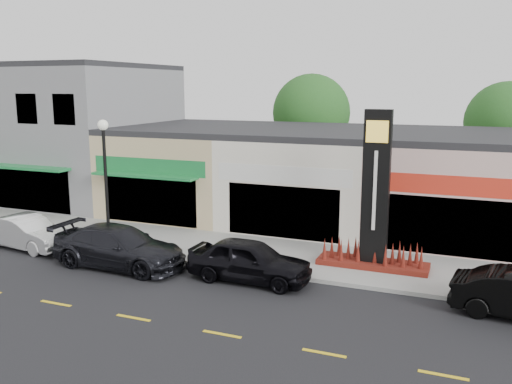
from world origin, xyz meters
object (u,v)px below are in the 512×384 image
(car_white_van, at_px, (26,232))
(car_black_sedan, at_px, (249,260))
(lamp_west_near, at_px, (105,171))
(pylon_sign, at_px, (375,213))
(car_dark_sedan, at_px, (119,247))

(car_white_van, distance_m, car_black_sedan, 10.59)
(lamp_west_near, relative_size, pylon_sign, 0.91)
(lamp_west_near, bearing_deg, car_dark_sedan, -43.34)
(car_dark_sedan, bearing_deg, car_black_sedan, -84.02)
(car_white_van, height_order, car_black_sedan, car_black_sedan)
(lamp_west_near, distance_m, car_black_sedan, 7.64)
(lamp_west_near, height_order, car_dark_sedan, lamp_west_near)
(pylon_sign, xyz_separation_m, car_white_van, (-14.54, -2.77, -1.55))
(car_dark_sedan, xyz_separation_m, car_black_sedan, (5.34, 0.44, -0.02))
(car_black_sedan, bearing_deg, car_white_van, 90.47)
(lamp_west_near, distance_m, car_dark_sedan, 3.56)
(car_dark_sedan, bearing_deg, pylon_sign, -69.17)
(car_dark_sedan, height_order, car_black_sedan, car_dark_sedan)
(pylon_sign, relative_size, car_black_sedan, 1.32)
(pylon_sign, xyz_separation_m, car_black_sedan, (-3.95, -2.87, -1.50))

